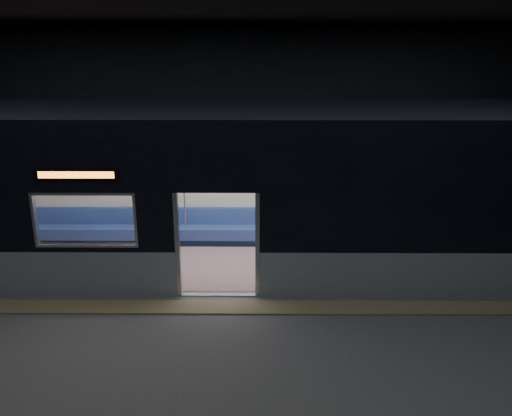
{
  "coord_description": "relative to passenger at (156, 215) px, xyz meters",
  "views": [
    {
      "loc": [
        0.78,
        -8.22,
        4.81
      ],
      "look_at": [
        0.71,
        2.3,
        1.34
      ],
      "focal_mm": 38.0,
      "sensor_mm": 36.0,
      "label": 1
    }
  ],
  "objects": [
    {
      "name": "station_floor",
      "position": [
        1.62,
        -3.55,
        -0.76
      ],
      "size": [
        24.0,
        14.0,
        0.01
      ],
      "primitive_type": "cube",
      "color": "#47494C",
      "rests_on": "ground"
    },
    {
      "name": "station_envelope",
      "position": [
        1.62,
        -3.55,
        2.91
      ],
      "size": [
        24.0,
        14.0,
        5.0
      ],
      "color": "black",
      "rests_on": "station_floor"
    },
    {
      "name": "tactile_strip",
      "position": [
        1.62,
        -3.0,
        -0.74
      ],
      "size": [
        22.8,
        0.5,
        0.03
      ],
      "primitive_type": "cube",
      "color": "#8C7F59",
      "rests_on": "station_floor"
    },
    {
      "name": "metro_car",
      "position": [
        1.62,
        -1.0,
        1.09
      ],
      "size": [
        18.0,
        3.04,
        3.35
      ],
      "color": "#8D9EA9",
      "rests_on": "station_floor"
    },
    {
      "name": "passenger",
      "position": [
        0.0,
        0.0,
        0.0
      ],
      "size": [
        0.35,
        0.61,
        1.27
      ],
      "rotation": [
        0.0,
        0.0,
        -0.03
      ],
      "color": "black",
      "rests_on": "metro_car"
    },
    {
      "name": "handbag",
      "position": [
        0.02,
        -0.2,
        -0.1
      ],
      "size": [
        0.29,
        0.27,
        0.12
      ],
      "primitive_type": "cube",
      "rotation": [
        0.0,
        0.0,
        -0.31
      ],
      "color": "black",
      "rests_on": "passenger"
    },
    {
      "name": "transit_map",
      "position": [
        4.93,
        0.31,
        0.7
      ],
      "size": [
        0.95,
        0.03,
        0.62
      ],
      "primitive_type": "cube",
      "color": "white",
      "rests_on": "metro_car"
    }
  ]
}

